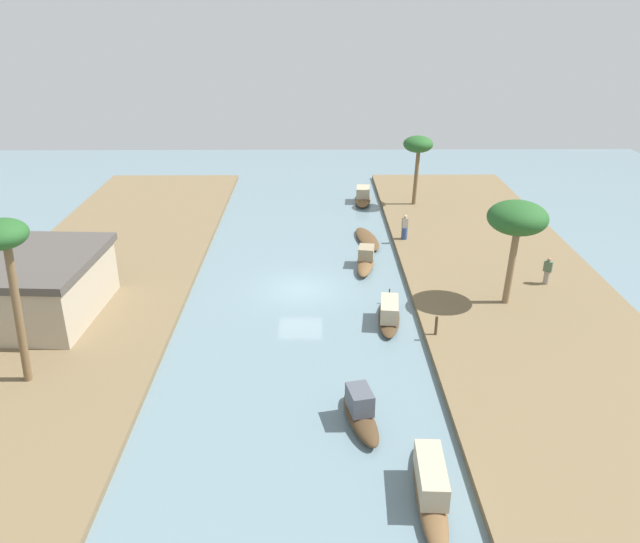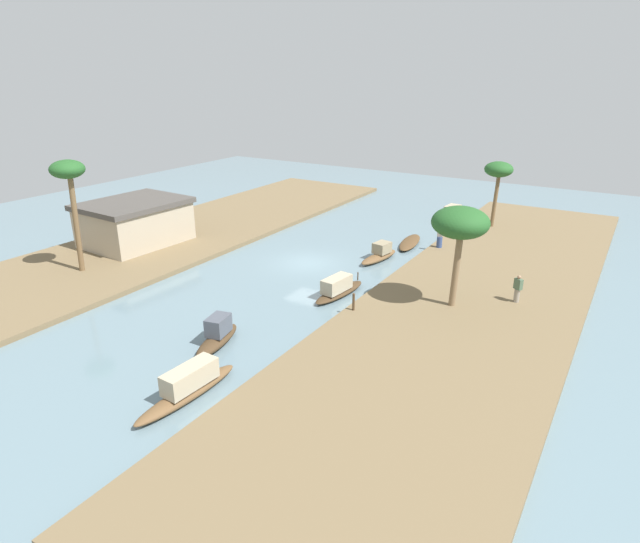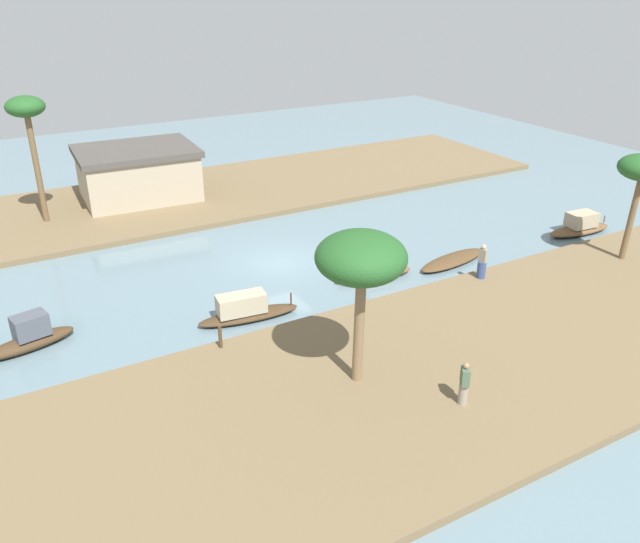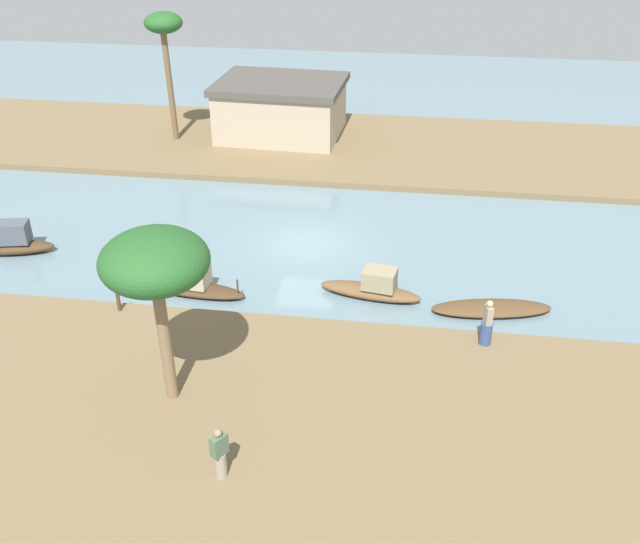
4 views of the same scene
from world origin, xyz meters
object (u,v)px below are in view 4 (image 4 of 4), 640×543
sampan_open_hull (12,242)px  palm_tree_right_tall (164,31)px  person_on_near_bank (220,454)px  palm_tree_left_near (155,264)px  person_by_mooring (487,327)px  riverside_building (281,108)px  sampan_with_red_awning (491,308)px  sampan_with_tall_canopy (187,282)px  sampan_near_left_bank (373,288)px  mooring_post (118,299)px

sampan_open_hull → palm_tree_right_tall: (2.63, 13.68, 5.92)m
person_on_near_bank → palm_tree_left_near: bearing=71.3°
person_by_mooring → riverside_building: size_ratio=0.23×
sampan_open_hull → palm_tree_right_tall: palm_tree_right_tall is taller
sampan_open_hull → sampan_with_red_awning: 19.73m
palm_tree_left_near → riverside_building: palm_tree_left_near is taller
sampan_with_tall_canopy → sampan_near_left_bank: 7.07m
sampan_near_left_bank → palm_tree_right_tall: (-12.62, 15.06, 6.00)m
sampan_with_tall_canopy → person_on_near_bank: person_on_near_bank is taller
sampan_near_left_bank → sampan_open_hull: sampan_open_hull is taller
palm_tree_right_tall → palm_tree_left_near: bearing=-72.2°
sampan_with_red_awning → mooring_post: mooring_post is taller
person_by_mooring → palm_tree_right_tall: (-16.61, 17.95, 5.45)m
sampan_near_left_bank → sampan_with_red_awning: sampan_near_left_bank is taller
mooring_post → palm_tree_right_tall: size_ratio=0.14×
sampan_with_tall_canopy → sampan_open_hull: bearing=172.8°
riverside_building → palm_tree_left_near: bearing=-84.2°
person_by_mooring → riverside_building: riverside_building is taller
sampan_with_red_awning → riverside_building: (-11.09, 17.28, 1.74)m
person_by_mooring → mooring_post: bearing=75.4°
sampan_near_left_bank → person_on_near_bank: size_ratio=2.53×
sampan_with_tall_canopy → person_by_mooring: bearing=-4.9°
sampan_with_red_awning → mooring_post: size_ratio=4.71×
sampan_open_hull → sampan_near_left_bank: bearing=-17.6°
palm_tree_right_tall → sampan_open_hull: bearing=-100.9°
sampan_open_hull → person_on_near_bank: (12.03, -11.30, 0.56)m
sampan_with_red_awning → sampan_with_tall_canopy: bearing=171.8°
person_on_near_bank → palm_tree_right_tall: (-9.40, 24.98, 5.36)m
person_on_near_bank → palm_tree_right_tall: palm_tree_right_tall is taller
mooring_post → palm_tree_left_near: palm_tree_left_near is taller
palm_tree_right_tall → sampan_with_tall_canopy: bearing=-70.4°
mooring_post → sampan_near_left_bank: bearing=16.6°
sampan_with_tall_canopy → palm_tree_right_tall: palm_tree_right_tall is taller
palm_tree_right_tall → mooring_post: bearing=-78.3°
sampan_open_hull → person_by_mooring: person_by_mooring is taller
sampan_with_red_awning → person_by_mooring: size_ratio=2.70×
person_on_near_bank → palm_tree_right_tall: 27.23m
mooring_post → palm_tree_right_tall: 18.97m
sampan_near_left_bank → sampan_with_red_awning: 4.41m
sampan_open_hull → person_by_mooring: size_ratio=2.18×
sampan_open_hull → person_by_mooring: bearing=-24.9°
sampan_open_hull → person_by_mooring: 19.71m
sampan_with_tall_canopy → sampan_with_red_awning: bearing=7.6°
sampan_with_tall_canopy → person_by_mooring: size_ratio=2.64×
person_on_near_bank → riverside_building: 26.99m
sampan_near_left_bank → sampan_with_tall_canopy: bearing=-165.7°
sampan_with_tall_canopy → palm_tree_left_near: size_ratio=0.80×
sampan_with_red_awning → person_on_near_bank: (-7.61, -9.47, 0.89)m
sampan_open_hull → palm_tree_left_near: (9.73, -8.42, 4.43)m
sampan_with_red_awning → sampan_near_left_bank: bearing=164.9°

